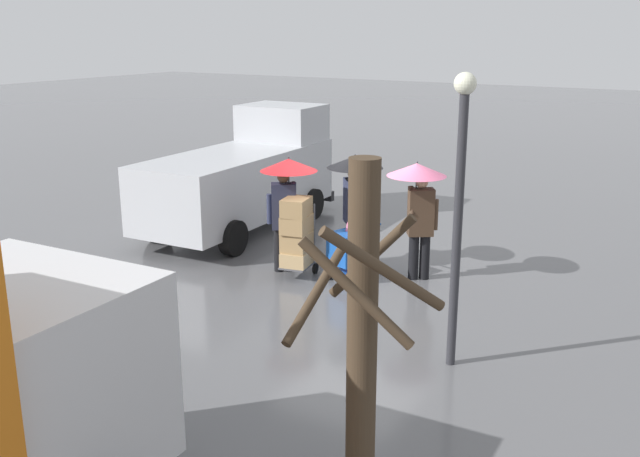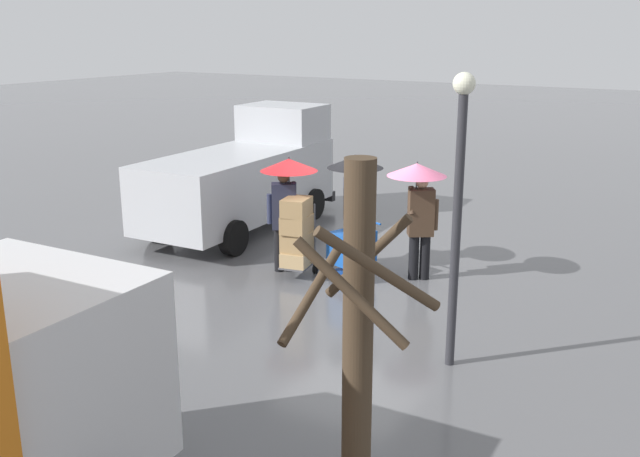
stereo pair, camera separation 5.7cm
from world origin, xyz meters
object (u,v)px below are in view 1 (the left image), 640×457
object	(u,v)px
pedestrian_pink_side	(418,194)
bare_tree_near	(361,366)
pedestrian_black_side	(354,184)
street_lamp	(459,192)
cargo_van_parked_right	(244,176)
hand_dolly_boxes	(297,233)
pedestrian_white_side	(287,187)
shopping_cart_vendor	(352,248)

from	to	relation	value
pedestrian_pink_side	bare_tree_near	world-z (taller)	bare_tree_near
pedestrian_black_side	street_lamp	world-z (taller)	street_lamp
pedestrian_black_side	bare_tree_near	distance (m)	7.94
cargo_van_parked_right	street_lamp	distance (m)	7.80
bare_tree_near	pedestrian_pink_side	bearing A→B (deg)	-70.25
hand_dolly_boxes	pedestrian_white_side	bearing A→B (deg)	-29.98
pedestrian_pink_side	cargo_van_parked_right	bearing A→B (deg)	-14.86
cargo_van_parked_right	bare_tree_near	xyz separation A→B (m)	(-7.18, 8.13, 0.66)
hand_dolly_boxes	pedestrian_black_side	world-z (taller)	pedestrian_black_side
shopping_cart_vendor	cargo_van_parked_right	bearing A→B (deg)	-26.30
shopping_cart_vendor	street_lamp	bearing A→B (deg)	140.11
cargo_van_parked_right	pedestrian_pink_side	world-z (taller)	cargo_van_parked_right
pedestrian_white_side	bare_tree_near	bearing A→B (deg)	127.75
shopping_cart_vendor	hand_dolly_boxes	distance (m)	1.02
pedestrian_black_side	bare_tree_near	world-z (taller)	bare_tree_near
cargo_van_parked_right	pedestrian_white_side	size ratio (longest dim) A/B	2.52
bare_tree_near	street_lamp	distance (m)	4.06
pedestrian_black_side	pedestrian_white_side	size ratio (longest dim) A/B	1.00
hand_dolly_boxes	pedestrian_white_side	size ratio (longest dim) A/B	0.68
shopping_cart_vendor	pedestrian_pink_side	size ratio (longest dim) A/B	0.49
bare_tree_near	street_lamp	world-z (taller)	street_lamp
bare_tree_near	street_lamp	bearing A→B (deg)	-80.17
shopping_cart_vendor	hand_dolly_boxes	bearing A→B (deg)	25.48
cargo_van_parked_right	street_lamp	size ratio (longest dim) A/B	1.40
hand_dolly_boxes	pedestrian_pink_side	xyz separation A→B (m)	(-1.89, -1.01, 0.75)
pedestrian_pink_side	pedestrian_white_side	xyz separation A→B (m)	(2.22, 0.82, 0.01)
street_lamp	hand_dolly_boxes	bearing A→B (deg)	-27.34
cargo_van_parked_right	pedestrian_white_side	distance (m)	3.27
pedestrian_white_side	street_lamp	xyz separation A→B (m)	(-4.00, 2.09, 0.79)
bare_tree_near	pedestrian_white_side	bearing A→B (deg)	-52.25
shopping_cart_vendor	pedestrian_white_side	size ratio (longest dim) A/B	0.49
pedestrian_pink_side	pedestrian_black_side	world-z (taller)	same
hand_dolly_boxes	pedestrian_white_side	world-z (taller)	pedestrian_white_side
hand_dolly_boxes	street_lamp	world-z (taller)	street_lamp
cargo_van_parked_right	pedestrian_black_side	distance (m)	3.60
cargo_van_parked_right	street_lamp	world-z (taller)	street_lamp
street_lamp	cargo_van_parked_right	bearing A→B (deg)	-32.63
pedestrian_white_side	shopping_cart_vendor	bearing A→B (deg)	-169.29
pedestrian_black_side	bare_tree_near	size ratio (longest dim) A/B	0.62
pedestrian_pink_side	bare_tree_near	xyz separation A→B (m)	(-2.47, 6.87, 0.27)
hand_dolly_boxes	street_lamp	bearing A→B (deg)	152.66
bare_tree_near	cargo_van_parked_right	bearing A→B (deg)	-48.52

